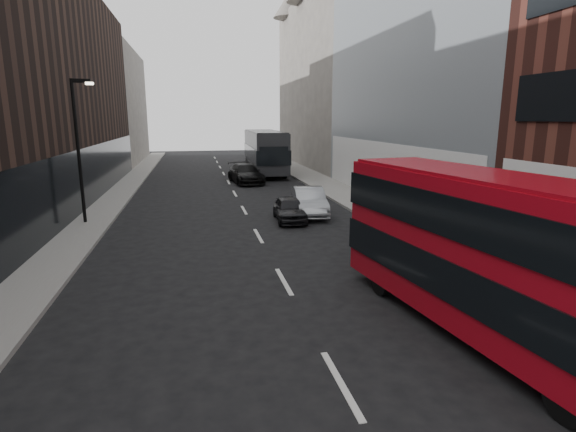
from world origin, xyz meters
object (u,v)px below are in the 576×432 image
street_lamp (79,142)px  grey_bus (265,151)px  car_a (290,209)px  car_b (309,201)px  car_c (246,174)px  red_bus (489,249)px

street_lamp → grey_bus: street_lamp is taller
car_a → car_b: (1.37, 1.23, 0.13)m
car_b → car_c: 13.40m
red_bus → car_c: bearing=88.0°
street_lamp → car_b: size_ratio=1.51×
street_lamp → red_bus: street_lamp is taller
red_bus → car_a: bearing=91.0°
car_a → red_bus: bearing=-77.7°
street_lamp → red_bus: size_ratio=0.69×
car_a → car_c: (-0.66, 14.47, 0.15)m
red_bus → grey_bus: grey_bus is taller
red_bus → car_a: (-2.04, 13.48, -1.60)m
car_b → car_a: bearing=-131.8°
car_b → car_c: bearing=105.1°
grey_bus → car_a: bearing=-93.5°
grey_bus → car_c: 7.03m
grey_bus → car_c: bearing=-110.4°
red_bus → car_a: size_ratio=2.72×
grey_bus → car_b: size_ratio=2.76×
red_bus → grey_bus: size_ratio=0.80×
car_a → car_c: size_ratio=0.69×
car_a → street_lamp: bearing=176.9°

